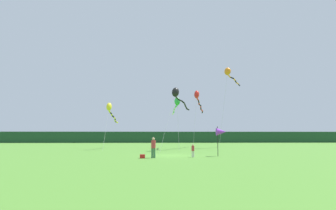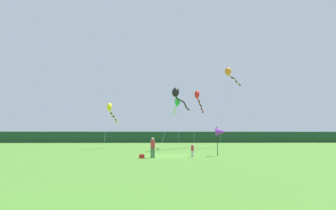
{
  "view_description": "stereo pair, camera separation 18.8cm",
  "coord_description": "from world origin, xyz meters",
  "px_view_note": "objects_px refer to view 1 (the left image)",
  "views": [
    {
      "loc": [
        -1.18,
        -25.15,
        1.88
      ],
      "look_at": [
        0.0,
        6.0,
        5.5
      ],
      "focal_mm": 28.13,
      "sensor_mm": 36.0,
      "label": 1
    },
    {
      "loc": [
        -1.0,
        -25.16,
        1.88
      ],
      "look_at": [
        0.0,
        6.0,
        5.5
      ],
      "focal_mm": 28.13,
      "sensor_mm": 36.0,
      "label": 2
    }
  ],
  "objects_px": {
    "person_adult": "(153,146)",
    "cooler_box": "(142,156)",
    "kite_orange": "(229,73)",
    "person_child": "(193,150)",
    "kite_black": "(177,94)",
    "kite_green": "(177,103)",
    "banner_flag_pole": "(221,132)",
    "kite_yellow": "(110,110)",
    "kite_red": "(198,98)"
  },
  "relations": [
    {
      "from": "cooler_box",
      "to": "kite_black",
      "type": "relative_size",
      "value": 0.05
    },
    {
      "from": "person_adult",
      "to": "kite_orange",
      "type": "relative_size",
      "value": 0.14
    },
    {
      "from": "kite_red",
      "to": "kite_black",
      "type": "relative_size",
      "value": 1.0
    },
    {
      "from": "person_adult",
      "to": "banner_flag_pole",
      "type": "xyz_separation_m",
      "value": [
        6.2,
        1.67,
        1.24
      ]
    },
    {
      "from": "banner_flag_pole",
      "to": "kite_black",
      "type": "distance_m",
      "value": 11.31
    },
    {
      "from": "cooler_box",
      "to": "kite_orange",
      "type": "height_order",
      "value": "kite_orange"
    },
    {
      "from": "person_child",
      "to": "cooler_box",
      "type": "xyz_separation_m",
      "value": [
        -4.33,
        -0.95,
        -0.48
      ]
    },
    {
      "from": "kite_green",
      "to": "cooler_box",
      "type": "bearing_deg",
      "value": -104.92
    },
    {
      "from": "person_child",
      "to": "kite_green",
      "type": "bearing_deg",
      "value": 91.81
    },
    {
      "from": "banner_flag_pole",
      "to": "kite_red",
      "type": "distance_m",
      "value": 16.57
    },
    {
      "from": "banner_flag_pole",
      "to": "kite_orange",
      "type": "relative_size",
      "value": 0.22
    },
    {
      "from": "person_adult",
      "to": "kite_black",
      "type": "distance_m",
      "value": 13.15
    },
    {
      "from": "banner_flag_pole",
      "to": "kite_yellow",
      "type": "xyz_separation_m",
      "value": [
        -12.47,
        12.69,
        3.21
      ]
    },
    {
      "from": "person_adult",
      "to": "cooler_box",
      "type": "distance_m",
      "value": 1.22
    },
    {
      "from": "person_adult",
      "to": "kite_red",
      "type": "bearing_deg",
      "value": 69.51
    },
    {
      "from": "person_child",
      "to": "kite_red",
      "type": "xyz_separation_m",
      "value": [
        3.04,
        16.64,
        6.93
      ]
    },
    {
      "from": "person_adult",
      "to": "banner_flag_pole",
      "type": "bearing_deg",
      "value": 15.06
    },
    {
      "from": "cooler_box",
      "to": "kite_green",
      "type": "height_order",
      "value": "kite_green"
    },
    {
      "from": "cooler_box",
      "to": "kite_green",
      "type": "distance_m",
      "value": 16.39
    },
    {
      "from": "kite_orange",
      "to": "kite_green",
      "type": "distance_m",
      "value": 10.47
    },
    {
      "from": "kite_red",
      "to": "kite_yellow",
      "type": "bearing_deg",
      "value": -166.87
    },
    {
      "from": "kite_orange",
      "to": "kite_yellow",
      "type": "height_order",
      "value": "kite_orange"
    },
    {
      "from": "person_adult",
      "to": "kite_orange",
      "type": "height_order",
      "value": "kite_orange"
    },
    {
      "from": "cooler_box",
      "to": "banner_flag_pole",
      "type": "height_order",
      "value": "banner_flag_pole"
    },
    {
      "from": "person_child",
      "to": "kite_black",
      "type": "height_order",
      "value": "kite_black"
    },
    {
      "from": "kite_orange",
      "to": "kite_black",
      "type": "height_order",
      "value": "kite_orange"
    },
    {
      "from": "kite_red",
      "to": "kite_green",
      "type": "relative_size",
      "value": 1.24
    },
    {
      "from": "kite_orange",
      "to": "kite_green",
      "type": "xyz_separation_m",
      "value": [
        -8.47,
        -3.24,
        -5.23
      ]
    },
    {
      "from": "kite_yellow",
      "to": "kite_green",
      "type": "bearing_deg",
      "value": 0.14
    },
    {
      "from": "kite_black",
      "to": "kite_red",
      "type": "bearing_deg",
      "value": 58.97
    },
    {
      "from": "person_adult",
      "to": "kite_yellow",
      "type": "distance_m",
      "value": 16.29
    },
    {
      "from": "kite_green",
      "to": "person_adult",
      "type": "bearing_deg",
      "value": -101.8
    },
    {
      "from": "person_child",
      "to": "cooler_box",
      "type": "bearing_deg",
      "value": -167.68
    },
    {
      "from": "person_child",
      "to": "kite_black",
      "type": "bearing_deg",
      "value": 93.45
    },
    {
      "from": "person_adult",
      "to": "kite_green",
      "type": "bearing_deg",
      "value": 78.2
    },
    {
      "from": "kite_orange",
      "to": "kite_black",
      "type": "bearing_deg",
      "value": -143.57
    },
    {
      "from": "person_adult",
      "to": "cooler_box",
      "type": "xyz_separation_m",
      "value": [
        -0.9,
        -0.25,
        -0.79
      ]
    },
    {
      "from": "cooler_box",
      "to": "kite_orange",
      "type": "relative_size",
      "value": 0.03
    },
    {
      "from": "kite_yellow",
      "to": "banner_flag_pole",
      "type": "bearing_deg",
      "value": -45.5
    },
    {
      "from": "banner_flag_pole",
      "to": "cooler_box",
      "type": "bearing_deg",
      "value": -164.85
    },
    {
      "from": "kite_black",
      "to": "kite_yellow",
      "type": "distance_m",
      "value": 9.77
    },
    {
      "from": "kite_red",
      "to": "banner_flag_pole",
      "type": "bearing_deg",
      "value": -91.01
    },
    {
      "from": "person_adult",
      "to": "kite_black",
      "type": "height_order",
      "value": "kite_black"
    },
    {
      "from": "person_child",
      "to": "kite_yellow",
      "type": "xyz_separation_m",
      "value": [
        -9.71,
        13.67,
        4.77
      ]
    },
    {
      "from": "kite_orange",
      "to": "kite_green",
      "type": "bearing_deg",
      "value": -159.05
    },
    {
      "from": "kite_yellow",
      "to": "person_adult",
      "type": "bearing_deg",
      "value": -66.42
    },
    {
      "from": "kite_yellow",
      "to": "person_child",
      "type": "bearing_deg",
      "value": -54.61
    },
    {
      "from": "banner_flag_pole",
      "to": "kite_orange",
      "type": "distance_m",
      "value": 19.28
    },
    {
      "from": "person_adult",
      "to": "kite_red",
      "type": "xyz_separation_m",
      "value": [
        6.48,
        17.34,
        6.62
      ]
    },
    {
      "from": "banner_flag_pole",
      "to": "kite_yellow",
      "type": "relative_size",
      "value": 0.29
    }
  ]
}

